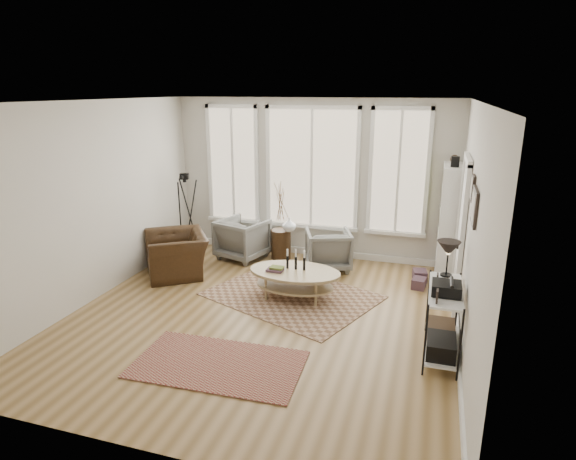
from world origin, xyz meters
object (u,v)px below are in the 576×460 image
(bookcase, at_px, (449,223))
(accent_chair, at_px, (177,254))
(low_shelf, at_px, (443,314))
(armchair_right, at_px, (328,249))
(side_table, at_px, (281,220))
(coffee_table, at_px, (294,276))
(armchair_left, at_px, (243,239))

(bookcase, height_order, accent_chair, bookcase)
(bookcase, xyz_separation_m, low_shelf, (-0.06, -2.52, -0.44))
(armchair_right, xyz_separation_m, side_table, (-0.95, 0.26, 0.39))
(bookcase, distance_m, accent_chair, 4.55)
(low_shelf, height_order, accent_chair, low_shelf)
(low_shelf, bearing_deg, armchair_right, 128.61)
(coffee_table, height_order, side_table, side_table)
(coffee_table, relative_size, armchair_right, 1.80)
(armchair_right, xyz_separation_m, accent_chair, (-2.40, -1.01, 0.01))
(accent_chair, bearing_deg, armchair_right, 76.71)
(armchair_right, height_order, accent_chair, accent_chair)
(bookcase, xyz_separation_m, accent_chair, (-4.36, -1.15, -0.60))
(side_table, bearing_deg, bookcase, -2.41)
(coffee_table, bearing_deg, armchair_right, 80.91)
(low_shelf, height_order, coffee_table, low_shelf)
(side_table, height_order, accent_chair, side_table)
(low_shelf, bearing_deg, accent_chair, 162.29)
(coffee_table, xyz_separation_m, side_table, (-0.73, 1.62, 0.40))
(low_shelf, relative_size, accent_chair, 1.19)
(bookcase, bearing_deg, side_table, 177.59)
(low_shelf, relative_size, armchair_left, 1.58)
(armchair_left, xyz_separation_m, armchair_right, (1.63, -0.07, -0.03))
(bookcase, relative_size, side_table, 1.35)
(armchair_left, bearing_deg, coffee_table, 151.04)
(side_table, bearing_deg, armchair_left, -164.64)
(side_table, bearing_deg, coffee_table, -65.66)
(armchair_right, bearing_deg, bookcase, 163.60)
(bookcase, bearing_deg, armchair_left, -178.96)
(coffee_table, xyz_separation_m, accent_chair, (-2.18, 0.35, 0.01))
(side_table, bearing_deg, accent_chair, -138.75)
(coffee_table, distance_m, armchair_left, 2.02)
(low_shelf, distance_m, armchair_left, 4.31)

